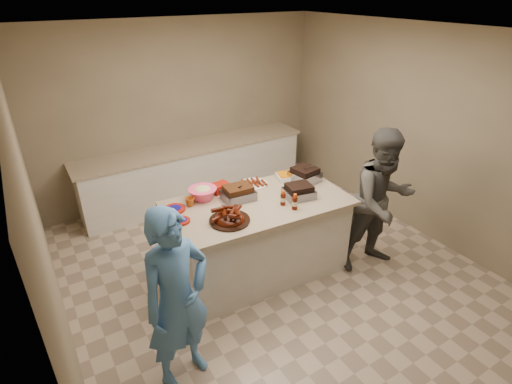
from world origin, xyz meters
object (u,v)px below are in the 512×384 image
guest_gray (372,262)px  bbq_bottle_b (283,205)px  coleslaw_bowl (203,199)px  mustard_bottle (243,193)px  roasting_pan (304,181)px  island (258,271)px  rib_platter (230,221)px  bbq_bottle_a (294,209)px  plastic_cup (190,206)px  guest_blue (186,371)px

guest_gray → bbq_bottle_b: bearing=169.5°
coleslaw_bowl → mustard_bottle: (0.45, -0.12, 0.00)m
bbq_bottle_b → guest_gray: size_ratio=0.10×
roasting_pan → guest_gray: (0.55, -0.75, -0.95)m
coleslaw_bowl → bbq_bottle_b: 0.90m
roasting_pan → guest_gray: roasting_pan is taller
mustard_bottle → guest_gray: size_ratio=0.06×
island → rib_platter: rib_platter is taller
rib_platter → guest_gray: (1.77, -0.41, -0.95)m
bbq_bottle_a → plastic_cup: size_ratio=1.77×
roasting_pan → guest_blue: size_ratio=0.18×
guest_gray → rib_platter: bearing=176.5°
bbq_bottle_a → plastic_cup: (-0.92, 0.65, 0.00)m
bbq_bottle_a → guest_blue: 1.89m
coleslaw_bowl → guest_gray: coleslaw_bowl is taller
guest_gray → plastic_cup: bearing=164.8°
island → coleslaw_bowl: size_ratio=6.32×
roasting_pan → plastic_cup: size_ratio=2.98×
coleslaw_bowl → guest_gray: size_ratio=0.18×
bbq_bottle_b → mustard_bottle: (-0.24, 0.46, 0.00)m
roasting_pan → coleslaw_bowl: size_ratio=0.96×
rib_platter → coleslaw_bowl: coleslaw_bowl is taller
bbq_bottle_b → plastic_cup: 1.01m
roasting_pan → guest_blue: bearing=-162.0°
guest_gray → bbq_bottle_a: bearing=175.7°
rib_platter → plastic_cup: rib_platter is taller
plastic_cup → bbq_bottle_b: bearing=-30.2°
rib_platter → bbq_bottle_a: bearing=-11.7°
mustard_bottle → plastic_cup: (-0.63, 0.05, 0.00)m
bbq_bottle_a → guest_gray: 1.45m
coleslaw_bowl → roasting_pan: bearing=-10.7°
roasting_pan → mustard_bottle: (-0.80, 0.11, 0.00)m
mustard_bottle → guest_blue: 1.94m
coleslaw_bowl → mustard_bottle: coleslaw_bowl is taller
plastic_cup → guest_blue: plastic_cup is taller
rib_platter → coleslaw_bowl: bearing=92.8°
bbq_bottle_b → roasting_pan: bearing=31.4°
guest_blue → bbq_bottle_a: bearing=4.8°
plastic_cup → guest_blue: bearing=-118.0°
island → plastic_cup: bearing=159.0°
island → bbq_bottle_b: (0.19, -0.19, 0.95)m
roasting_pan → guest_blue: (-2.06, -1.02, -0.95)m
coleslaw_bowl → bbq_bottle_a: bearing=-44.6°
island → bbq_bottle_a: (0.24, -0.34, 0.95)m
rib_platter → mustard_bottle: (0.42, 0.46, 0.00)m
island → mustard_bottle: 0.99m
bbq_bottle_b → plastic_cup: size_ratio=1.66×
mustard_bottle → plastic_cup: size_ratio=1.06×
plastic_cup → roasting_pan: bearing=-6.4°
roasting_pan → plastic_cup: 1.44m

